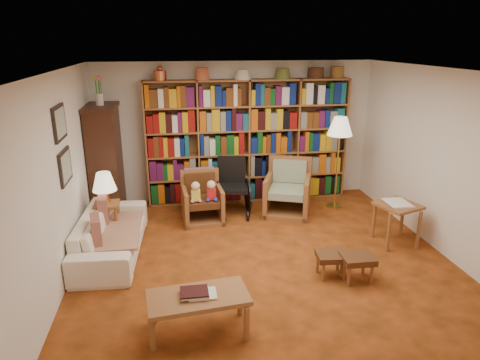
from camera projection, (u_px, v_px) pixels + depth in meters
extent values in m
plane|color=#AB471A|center=(263.00, 259.00, 5.83)|extent=(5.00, 5.00, 0.00)
plane|color=white|center=(267.00, 71.00, 5.04)|extent=(5.00, 5.00, 0.00)
plane|color=white|center=(236.00, 132.00, 7.78)|extent=(5.00, 0.00, 5.00)
plane|color=white|center=(339.00, 273.00, 3.09)|extent=(5.00, 0.00, 5.00)
plane|color=white|center=(59.00, 182.00, 5.06)|extent=(0.00, 5.00, 5.00)
plane|color=white|center=(445.00, 163.00, 5.81)|extent=(0.00, 5.00, 5.00)
cube|color=#9B5B30|center=(248.00, 142.00, 7.71)|extent=(3.60, 0.30, 2.20)
cube|color=#381C0F|center=(106.00, 163.00, 7.08)|extent=(0.45, 0.90, 1.80)
cube|color=#381C0F|center=(100.00, 107.00, 6.79)|extent=(0.50, 0.95, 0.06)
cylinder|color=white|center=(100.00, 99.00, 6.75)|extent=(0.12, 0.12, 0.18)
cube|color=black|center=(59.00, 123.00, 5.14)|extent=(0.03, 0.52, 0.42)
cube|color=gray|center=(61.00, 123.00, 5.14)|extent=(0.01, 0.44, 0.34)
cube|color=black|center=(65.00, 167.00, 5.31)|extent=(0.03, 0.52, 0.42)
cube|color=gray|center=(66.00, 167.00, 5.31)|extent=(0.01, 0.44, 0.34)
imported|color=white|center=(111.00, 234.00, 5.94)|extent=(2.00, 0.88, 0.57)
cube|color=beige|center=(115.00, 232.00, 5.94)|extent=(0.69, 1.29, 0.04)
cube|color=maroon|center=(104.00, 214.00, 6.20)|extent=(0.17, 0.42, 0.41)
cube|color=maroon|center=(97.00, 234.00, 5.54)|extent=(0.19, 0.39, 0.37)
cube|color=#9B5B30|center=(106.00, 205.00, 6.26)|extent=(0.36, 0.36, 0.04)
cylinder|color=#9B5B30|center=(97.00, 227.00, 6.19)|extent=(0.05, 0.05, 0.53)
cylinder|color=#9B5B30|center=(117.00, 226.00, 6.24)|extent=(0.05, 0.05, 0.53)
cylinder|color=#9B5B30|center=(100.00, 219.00, 6.46)|extent=(0.05, 0.05, 0.53)
cylinder|color=#9B5B30|center=(119.00, 218.00, 6.50)|extent=(0.05, 0.05, 0.53)
cylinder|color=gold|center=(106.00, 197.00, 6.22)|extent=(0.12, 0.12, 0.19)
cone|color=white|center=(104.00, 182.00, 6.15)|extent=(0.35, 0.35, 0.27)
cube|color=#9B5B30|center=(203.00, 219.00, 7.06)|extent=(0.68, 0.70, 0.07)
cube|color=#9B5B30|center=(185.00, 206.00, 6.94)|extent=(0.10, 0.67, 0.57)
cube|color=#9B5B30|center=(220.00, 204.00, 7.03)|extent=(0.10, 0.67, 0.57)
cube|color=#9B5B30|center=(201.00, 192.00, 7.23)|extent=(0.64, 0.11, 0.80)
cube|color=#4F2D15|center=(203.00, 201.00, 6.94)|extent=(0.53, 0.59, 0.11)
cube|color=#4F2D15|center=(201.00, 183.00, 7.11)|extent=(0.50, 0.12, 0.34)
cube|color=#CC366A|center=(201.00, 178.00, 7.18)|extent=(0.50, 0.08, 0.36)
cube|color=#9B5B30|center=(287.00, 211.00, 7.36)|extent=(0.97, 0.99, 0.08)
cube|color=#9B5B30|center=(268.00, 196.00, 7.22)|extent=(0.34, 0.75, 0.66)
cube|color=#9B5B30|center=(306.00, 194.00, 7.32)|extent=(0.34, 0.75, 0.66)
cube|color=#9B5B30|center=(282.00, 182.00, 7.55)|extent=(0.72, 0.34, 0.93)
cube|color=#92A181|center=(288.00, 191.00, 7.21)|extent=(0.77, 0.81, 0.12)
cube|color=#92A181|center=(284.00, 171.00, 7.42)|extent=(0.58, 0.30, 0.39)
cube|color=black|center=(233.00, 188.00, 7.18)|extent=(0.54, 0.54, 0.06)
cube|color=black|center=(231.00, 169.00, 7.32)|extent=(0.48, 0.12, 0.47)
cylinder|color=black|center=(217.00, 197.00, 7.30)|extent=(0.03, 0.59, 0.59)
cylinder|color=black|center=(248.00, 195.00, 7.38)|extent=(0.03, 0.59, 0.59)
cylinder|color=black|center=(225.00, 217.00, 7.00)|extent=(0.03, 0.17, 0.17)
cylinder|color=black|center=(247.00, 216.00, 7.06)|extent=(0.03, 0.17, 0.17)
cylinder|color=gold|center=(334.00, 206.00, 7.65)|extent=(0.27, 0.27, 0.03)
cylinder|color=gold|center=(337.00, 170.00, 7.44)|extent=(0.03, 0.03, 1.36)
cone|color=white|center=(340.00, 126.00, 7.20)|extent=(0.43, 0.43, 0.31)
cube|color=#9B5B30|center=(398.00, 205.00, 6.12)|extent=(0.67, 0.67, 0.04)
cylinder|color=#9B5B30|center=(389.00, 233.00, 5.97)|extent=(0.05, 0.05, 0.57)
cylinder|color=#9B5B30|center=(419.00, 230.00, 6.04)|extent=(0.05, 0.05, 0.57)
cylinder|color=#9B5B30|center=(374.00, 220.00, 6.39)|extent=(0.05, 0.05, 0.57)
cylinder|color=#9B5B30|center=(402.00, 218.00, 6.46)|extent=(0.05, 0.05, 0.57)
cube|color=white|center=(398.00, 203.00, 6.11)|extent=(0.41, 0.46, 0.03)
cube|color=#4F2D15|center=(331.00, 256.00, 5.34)|extent=(0.39, 0.34, 0.07)
cylinder|color=#9B5B30|center=(323.00, 273.00, 5.27)|extent=(0.04, 0.04, 0.24)
cylinder|color=#9B5B30|center=(344.00, 271.00, 5.31)|extent=(0.04, 0.04, 0.24)
cylinder|color=#9B5B30|center=(317.00, 264.00, 5.47)|extent=(0.04, 0.04, 0.24)
cylinder|color=#9B5B30|center=(338.00, 262.00, 5.52)|extent=(0.04, 0.04, 0.24)
cube|color=#4F2D15|center=(358.00, 259.00, 5.25)|extent=(0.40, 0.34, 0.08)
cylinder|color=#9B5B30|center=(349.00, 276.00, 5.17)|extent=(0.04, 0.04, 0.25)
cylinder|color=#9B5B30|center=(372.00, 274.00, 5.21)|extent=(0.04, 0.04, 0.25)
cylinder|color=#9B5B30|center=(342.00, 267.00, 5.39)|extent=(0.04, 0.04, 0.25)
cylinder|color=#9B5B30|center=(363.00, 265.00, 5.43)|extent=(0.04, 0.04, 0.25)
cube|color=#9B5B30|center=(198.00, 297.00, 4.28)|extent=(1.06, 0.61, 0.05)
cylinder|color=#9B5B30|center=(152.00, 333.00, 4.08)|extent=(0.06, 0.06, 0.37)
cylinder|color=#9B5B30|center=(247.00, 323.00, 4.22)|extent=(0.06, 0.06, 0.37)
cylinder|color=#9B5B30|center=(154.00, 308.00, 4.47)|extent=(0.06, 0.06, 0.37)
cylinder|color=#9B5B30|center=(240.00, 299.00, 4.61)|extent=(0.06, 0.06, 0.37)
cube|color=brown|center=(198.00, 293.00, 4.26)|extent=(0.30, 0.25, 0.05)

